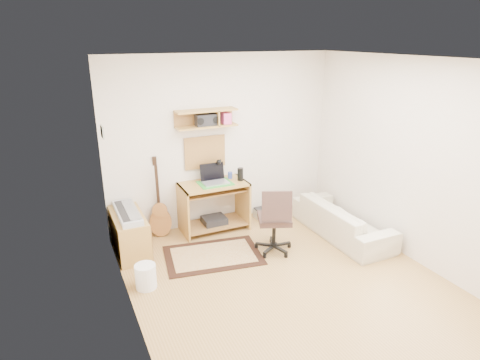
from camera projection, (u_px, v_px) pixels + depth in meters
name	position (u px, v px, depth m)	size (l,w,h in m)	color
floor	(287.00, 282.00, 5.00)	(3.60, 4.00, 0.01)	#AC8348
ceiling	(297.00, 59.00, 4.13)	(3.60, 4.00, 0.01)	white
back_wall	(223.00, 141.00, 6.28)	(3.60, 0.01, 2.60)	silver
left_wall	(127.00, 208.00, 3.85)	(0.01, 4.00, 2.60)	silver
right_wall	(412.00, 161.00, 5.28)	(0.01, 4.00, 2.60)	silver
wall_shelf	(206.00, 118.00, 5.92)	(0.90, 0.25, 0.26)	#BB8C42
cork_board	(205.00, 152.00, 6.19)	(0.64, 0.03, 0.49)	tan
wall_photo	(102.00, 132.00, 5.00)	(0.02, 0.20, 0.15)	#4C8CBF
desk	(214.00, 207.00, 6.24)	(1.00, 0.55, 0.75)	#BB8C42
laptop	(215.00, 174.00, 6.06)	(0.37, 0.37, 0.28)	silver
speaker	(240.00, 174.00, 6.21)	(0.09, 0.09, 0.20)	black
desk_lamp	(221.00, 169.00, 6.25)	(0.11, 0.11, 0.33)	black
pencil_cup	(230.00, 175.00, 6.31)	(0.07, 0.07, 0.10)	#304291
boombox	(207.00, 120.00, 5.92)	(0.32, 0.15, 0.17)	black
rug	(213.00, 255.00, 5.59)	(1.28, 0.85, 0.02)	#D0C28B
task_chair	(274.00, 219.00, 5.57)	(0.49, 0.49, 0.96)	#362520
cabinet	(129.00, 234.00, 5.61)	(0.40, 0.90, 0.55)	#BB8C42
music_keyboard	(127.00, 213.00, 5.50)	(0.26, 0.84, 0.07)	#B2B5BA
guitar	(159.00, 198.00, 5.97)	(0.32, 0.20, 1.21)	#A56832
waste_basket	(146.00, 276.00, 4.84)	(0.25, 0.25, 0.30)	white
printer	(268.00, 213.00, 6.73)	(0.41, 0.32, 0.15)	#A5A8AA
sofa	(343.00, 214.00, 6.07)	(1.71, 0.50, 0.67)	beige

